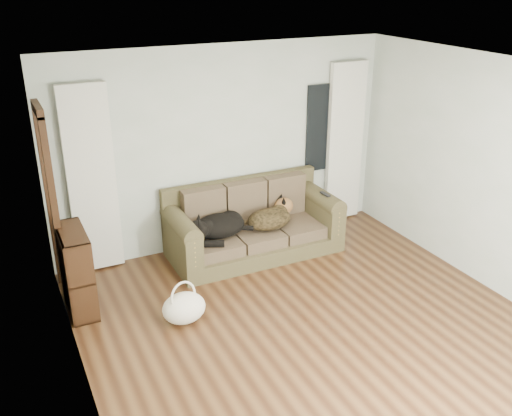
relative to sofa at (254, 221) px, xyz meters
name	(u,v)px	position (x,y,z in m)	size (l,w,h in m)	color
floor	(323,338)	(-0.18, -1.97, -0.45)	(5.00, 5.00, 0.00)	#351E0F
ceiling	(338,77)	(-0.18, -1.97, 2.15)	(5.00, 5.00, 0.00)	white
wall_back	(224,148)	(-0.18, 0.53, 0.85)	(4.50, 0.04, 2.60)	silver
wall_left	(78,273)	(-2.43, -1.97, 0.85)	(0.04, 5.00, 2.60)	silver
wall_right	(508,183)	(2.07, -1.97, 0.85)	(0.04, 5.00, 2.60)	silver
curtain_left	(92,181)	(-1.88, 0.45, 0.70)	(0.55, 0.08, 2.25)	silver
curtain_right	(345,143)	(1.62, 0.45, 0.70)	(0.55, 0.08, 2.25)	silver
window_pane	(322,128)	(1.27, 0.50, 0.95)	(0.50, 0.03, 1.20)	black
door_casing	(52,207)	(-2.38, 0.07, 0.60)	(0.07, 0.60, 2.10)	black
sofa	(254,221)	(0.00, 0.00, 0.00)	(2.16, 0.93, 0.88)	#33281A
dog_black_lab	(217,227)	(-0.52, -0.03, 0.03)	(0.67, 0.47, 0.29)	black
dog_shepherd	(271,217)	(0.21, -0.05, 0.04)	(0.63, 0.45, 0.28)	black
tv_remote	(325,194)	(0.92, -0.19, 0.28)	(0.05, 0.18, 0.02)	black
tote_bag	(184,309)	(-1.34, -1.10, -0.29)	(0.46, 0.35, 0.33)	silver
bookshelf	(76,267)	(-2.27, -0.35, 0.05)	(0.28, 0.73, 0.92)	black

